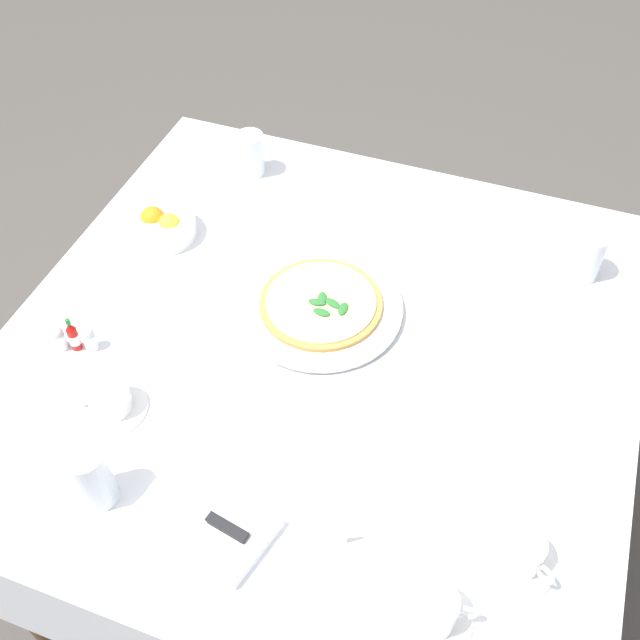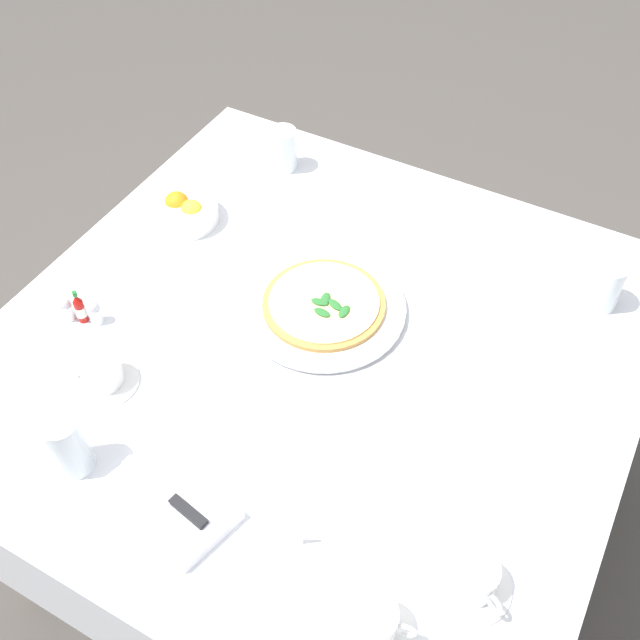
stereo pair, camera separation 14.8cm
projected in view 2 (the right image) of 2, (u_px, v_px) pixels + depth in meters
name	position (u px, v px, depth m)	size (l,w,h in m)	color
ground_plane	(317.00, 514.00, 2.02)	(8.00, 8.00, 0.00)	#4C4742
dining_table	(316.00, 379.00, 1.56)	(1.23, 1.23, 0.73)	white
pizza_plate	(324.00, 308.00, 1.52)	(0.34, 0.34, 0.02)	white
pizza	(324.00, 303.00, 1.51)	(0.25, 0.25, 0.02)	#C68E47
coffee_cup_left_edge	(102.00, 373.00, 1.39)	(0.13, 0.13, 0.06)	white
coffee_cup_right_edge	(372.00, 623.00, 1.08)	(0.13, 0.13, 0.07)	white
coffee_cup_near_left	(473.00, 579.00, 1.13)	(0.13, 0.13, 0.07)	white
water_glass_back_corner	(69.00, 447.00, 1.25)	(0.07, 0.07, 0.13)	white
water_glass_near_right	(283.00, 151.00, 1.81)	(0.07, 0.07, 0.11)	white
water_glass_far_left	(604.00, 287.00, 1.51)	(0.07, 0.07, 0.11)	white
napkin_folded	(171.00, 500.00, 1.24)	(0.25, 0.18, 0.02)	white
dinner_knife	(169.00, 495.00, 1.23)	(0.20, 0.06, 0.01)	silver
citrus_bowl	(185.00, 211.00, 1.70)	(0.15, 0.15, 0.06)	white
hot_sauce_bottle	(80.00, 309.00, 1.49)	(0.02, 0.02, 0.08)	#B7140F
salt_shaker	(67.00, 310.00, 1.50)	(0.03, 0.03, 0.06)	white
pepper_shaker	(95.00, 313.00, 1.49)	(0.03, 0.03, 0.06)	white
menu_card	(274.00, 534.00, 1.17)	(0.08, 0.04, 0.06)	white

